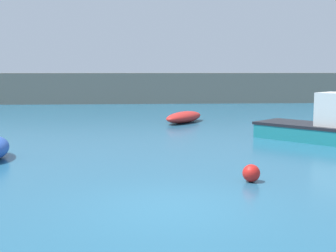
% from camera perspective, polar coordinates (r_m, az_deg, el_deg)
% --- Properties ---
extents(ground_plane, '(120.00, 120.00, 0.20)m').
position_cam_1_polar(ground_plane, '(10.25, 0.33, -10.41)').
color(ground_plane, '#235B7A').
extents(harbor_breakwater, '(59.27, 2.63, 2.65)m').
position_cam_1_polar(harbor_breakwater, '(41.51, -3.07, 4.66)').
color(harbor_breakwater, gray).
rests_on(harbor_breakwater, ground_plane).
extents(rowboat_white_midwater, '(2.90, 3.53, 0.61)m').
position_cam_1_polar(rowboat_white_midwater, '(26.11, 1.96, 1.10)').
color(rowboat_white_midwater, red).
rests_on(rowboat_white_midwater, ground_plane).
extents(cabin_cruiser_white, '(5.67, 6.02, 2.03)m').
position_cam_1_polar(cabin_cruiser_white, '(20.02, 19.61, -0.13)').
color(cabin_cruiser_white, teal).
rests_on(cabin_cruiser_white, ground_plane).
extents(mooring_buoy_red, '(0.47, 0.47, 0.47)m').
position_cam_1_polar(mooring_buoy_red, '(12.57, 10.12, -5.68)').
color(mooring_buoy_red, red).
rests_on(mooring_buoy_red, ground_plane).
extents(mooring_buoy_pink, '(0.49, 0.49, 0.49)m').
position_cam_1_polar(mooring_buoy_pink, '(30.08, 18.07, 1.41)').
color(mooring_buoy_pink, '#EA668C').
rests_on(mooring_buoy_pink, ground_plane).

